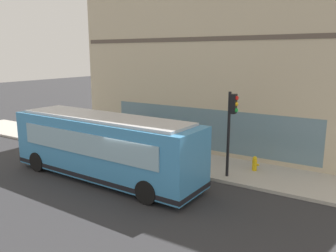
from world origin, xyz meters
The scene contains 11 objects.
ground centered at (0.00, 0.00, 0.00)m, with size 120.00×120.00×0.00m, color #2D2D30.
sidewalk_curb centered at (4.36, 0.00, 0.07)m, with size 3.53×40.00×0.15m, color #B2ADA3.
building_corner centered at (9.40, 0.00, 6.09)m, with size 6.60×18.09×12.20m.
city_bus_nearside centered at (0.21, 2.52, 1.55)m, with size 2.87×10.12×3.07m.
traffic_light_near_corner centered at (3.24, -2.63, 2.98)m, with size 0.32×0.49×4.06m.
fire_hydrant centered at (4.72, -3.38, 0.51)m, with size 0.35×0.35×0.74m.
pedestrian_walking_along_curb centered at (4.68, 5.59, 1.06)m, with size 0.32×0.32×1.60m.
pedestrian_by_light_pole centered at (3.16, 5.85, 1.12)m, with size 0.32×0.32×1.69m.
pedestrian_near_building_entrance centered at (4.62, 7.73, 1.16)m, with size 0.32×0.32×1.76m.
pedestrian_near_hydrant centered at (4.41, -0.92, 1.19)m, with size 0.32×0.32×1.80m.
newspaper_vending_box centered at (3.98, 0.89, 0.60)m, with size 0.44×0.42×0.90m.
Camera 1 is at (-11.32, -8.26, 5.87)m, focal length 36.17 mm.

